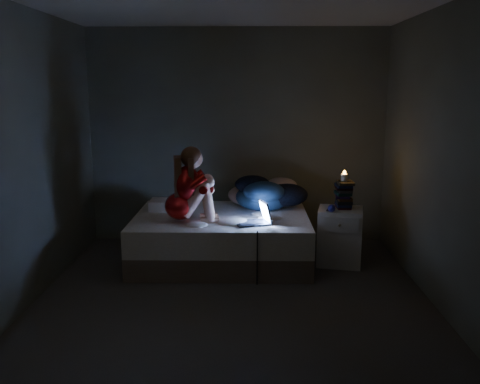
{
  "coord_description": "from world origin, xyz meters",
  "views": [
    {
      "loc": [
        0.14,
        -4.49,
        1.93
      ],
      "look_at": [
        0.05,
        1.0,
        0.8
      ],
      "focal_mm": 39.16,
      "sensor_mm": 36.0,
      "label": 1
    }
  ],
  "objects_px": {
    "woman": "(180,184)",
    "bed": "(222,238)",
    "laptop": "(252,213)",
    "candle": "(344,179)",
    "nightstand": "(340,236)",
    "phone": "(332,210)"
  },
  "relations": [
    {
      "from": "bed",
      "to": "candle",
      "type": "xyz_separation_m",
      "value": [
        1.32,
        -0.05,
        0.67
      ]
    },
    {
      "from": "bed",
      "to": "woman",
      "type": "distance_m",
      "value": 0.83
    },
    {
      "from": "bed",
      "to": "candle",
      "type": "bearing_deg",
      "value": -2.02
    },
    {
      "from": "bed",
      "to": "phone",
      "type": "bearing_deg",
      "value": -8.36
    },
    {
      "from": "woman",
      "to": "phone",
      "type": "bearing_deg",
      "value": -4.25
    },
    {
      "from": "laptop",
      "to": "candle",
      "type": "height_order",
      "value": "candle"
    },
    {
      "from": "bed",
      "to": "phone",
      "type": "xyz_separation_m",
      "value": [
        1.19,
        -0.17,
        0.36
      ]
    },
    {
      "from": "candle",
      "to": "laptop",
      "type": "bearing_deg",
      "value": -161.14
    },
    {
      "from": "bed",
      "to": "laptop",
      "type": "relative_size",
      "value": 5.4
    },
    {
      "from": "woman",
      "to": "nightstand",
      "type": "bearing_deg",
      "value": -1.94
    },
    {
      "from": "nightstand",
      "to": "candle",
      "type": "relative_size",
      "value": 7.73
    },
    {
      "from": "phone",
      "to": "laptop",
      "type": "bearing_deg",
      "value": -157.18
    },
    {
      "from": "woman",
      "to": "candle",
      "type": "relative_size",
      "value": 9.94
    },
    {
      "from": "woman",
      "to": "nightstand",
      "type": "xyz_separation_m",
      "value": [
        1.7,
        0.2,
        -0.61
      ]
    },
    {
      "from": "woman",
      "to": "candle",
      "type": "height_order",
      "value": "woman"
    },
    {
      "from": "laptop",
      "to": "nightstand",
      "type": "height_order",
      "value": "laptop"
    },
    {
      "from": "woman",
      "to": "phone",
      "type": "relative_size",
      "value": 5.68
    },
    {
      "from": "woman",
      "to": "phone",
      "type": "xyz_separation_m",
      "value": [
        1.6,
        0.12,
        -0.29
      ]
    },
    {
      "from": "bed",
      "to": "laptop",
      "type": "bearing_deg",
      "value": -49.25
    },
    {
      "from": "nightstand",
      "to": "phone",
      "type": "xyz_separation_m",
      "value": [
        -0.1,
        -0.08,
        0.32
      ]
    },
    {
      "from": "bed",
      "to": "candle",
      "type": "distance_m",
      "value": 1.49
    },
    {
      "from": "woman",
      "to": "bed",
      "type": "bearing_deg",
      "value": 26.84
    }
  ]
}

